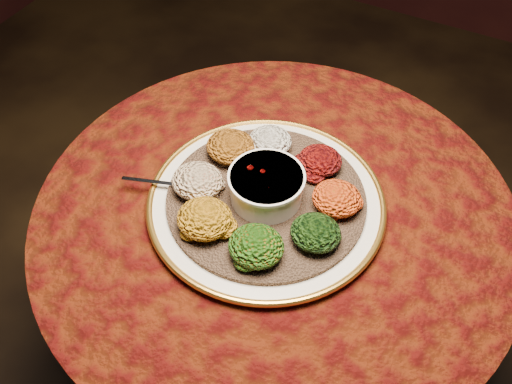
% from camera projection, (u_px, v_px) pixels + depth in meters
% --- Properties ---
extents(table, '(0.96, 0.96, 0.73)m').
position_uv_depth(table, '(273.00, 259.00, 1.26)').
color(table, black).
rests_on(table, ground).
extents(platter, '(0.58, 0.58, 0.02)m').
position_uv_depth(platter, '(266.00, 202.00, 1.12)').
color(platter, beige).
rests_on(platter, table).
extents(injera, '(0.42, 0.42, 0.01)m').
position_uv_depth(injera, '(266.00, 199.00, 1.11)').
color(injera, brown).
rests_on(injera, platter).
extents(stew_bowl, '(0.15, 0.15, 0.06)m').
position_uv_depth(stew_bowl, '(266.00, 185.00, 1.08)').
color(stew_bowl, white).
rests_on(stew_bowl, injera).
extents(spoon, '(0.14, 0.06, 0.01)m').
position_uv_depth(spoon, '(178.00, 185.00, 1.12)').
color(spoon, silver).
rests_on(spoon, injera).
extents(portion_ayib, '(0.09, 0.09, 0.04)m').
position_uv_depth(portion_ayib, '(270.00, 141.00, 1.18)').
color(portion_ayib, beige).
rests_on(portion_ayib, injera).
extents(portion_kitfo, '(0.09, 0.08, 0.04)m').
position_uv_depth(portion_kitfo, '(320.00, 160.00, 1.14)').
color(portion_kitfo, black).
rests_on(portion_kitfo, injera).
extents(portion_tikil, '(0.10, 0.09, 0.05)m').
position_uv_depth(portion_tikil, '(337.00, 198.00, 1.08)').
color(portion_tikil, '#A65B0D').
rests_on(portion_tikil, injera).
extents(portion_gomen, '(0.09, 0.09, 0.04)m').
position_uv_depth(portion_gomen, '(316.00, 233.00, 1.02)').
color(portion_gomen, black).
rests_on(portion_gomen, injera).
extents(portion_mixveg, '(0.10, 0.10, 0.05)m').
position_uv_depth(portion_mixveg, '(256.00, 246.00, 1.00)').
color(portion_mixveg, '#AC480B').
rests_on(portion_mixveg, injera).
extents(portion_kik, '(0.10, 0.10, 0.05)m').
position_uv_depth(portion_kik, '(205.00, 219.00, 1.04)').
color(portion_kik, '#B97210').
rests_on(portion_kik, injera).
extents(portion_timatim, '(0.10, 0.10, 0.05)m').
position_uv_depth(portion_timatim, '(197.00, 181.00, 1.10)').
color(portion_timatim, maroon).
rests_on(portion_timatim, injera).
extents(portion_shiro, '(0.10, 0.10, 0.05)m').
position_uv_depth(portion_shiro, '(231.00, 147.00, 1.16)').
color(portion_shiro, brown).
rests_on(portion_shiro, injera).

